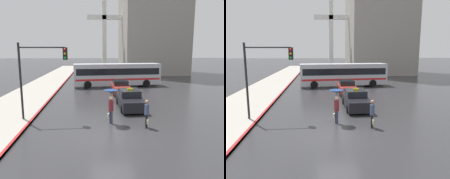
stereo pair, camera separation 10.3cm
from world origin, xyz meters
TOP-DOWN VIEW (x-y plane):
  - ground_plane at (0.00, 0.00)m, footprint 300.00×300.00m
  - taxi at (1.99, 6.02)m, footprint 1.91×4.79m
  - sedan_red at (2.08, 12.53)m, footprint 1.91×4.47m
  - city_bus at (2.28, 17.57)m, footprint 11.66×3.42m
  - pedestrian_with_umbrella at (0.07, 2.07)m, footprint 0.92×0.92m
  - pedestrian_man at (2.17, 1.09)m, footprint 0.31×0.57m
  - traffic_light at (-4.51, 3.18)m, footprint 3.15×0.38m
  - monument_cross at (1.74, 36.64)m, footprint 7.22×0.90m

SIDE VIEW (x-z plane):
  - ground_plane at x=0.00m, z-range 0.00..0.00m
  - sedan_red at x=2.08m, z-range -0.05..1.37m
  - taxi at x=1.99m, z-range -0.14..1.52m
  - pedestrian_man at x=2.17m, z-range 0.12..1.87m
  - city_bus at x=2.28m, z-range 0.17..3.21m
  - pedestrian_with_umbrella at x=0.07m, z-range 0.58..2.81m
  - traffic_light at x=-4.51m, z-range 1.01..6.21m
  - monument_cross at x=1.74m, z-range 1.10..17.51m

